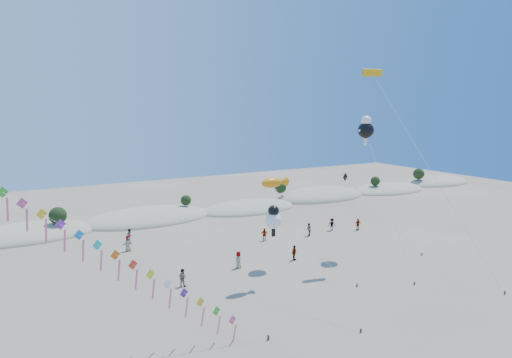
# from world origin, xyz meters

# --- Properties ---
(dune_ridge) EXTENTS (145.30, 11.49, 5.57)m
(dune_ridge) POSITION_xyz_m (1.06, 45.14, 0.11)
(dune_ridge) COLOR tan
(dune_ridge) RESTS_ON ground
(kite_train) EXTENTS (23.85, 9.60, 17.46)m
(kite_train) POSITION_xyz_m (-14.35, 13.21, 8.94)
(kite_train) COLOR #3F2D1E
(kite_train) RESTS_ON ground
(fish_kite) EXTENTS (2.64, 11.87, 9.77)m
(fish_kite) POSITION_xyz_m (4.27, 17.05, 9.27)
(fish_kite) COLOR #3F2D1E
(fish_kite) RESTS_ON ground
(cartoon_kite_low) EXTENTS (4.85, 8.91, 6.44)m
(cartoon_kite_low) POSITION_xyz_m (5.97, 19.96, 5.07)
(cartoon_kite_low) COLOR #3F2D1E
(cartoon_kite_low) RESTS_ON ground
(cartoon_kite_high) EXTENTS (4.06, 11.10, 15.23)m
(cartoon_kite_high) POSITION_xyz_m (17.82, 19.86, 13.80)
(cartoon_kite_high) COLOR #3F2D1E
(cartoon_kite_high) RESTS_ON ground
(parafoil_kite) EXTENTS (4.48, 14.22, 20.03)m
(parafoil_kite) POSITION_xyz_m (16.78, 17.86, 19.20)
(parafoil_kite) COLOR #3F2D1E
(parafoil_kite) RESTS_ON ground
(dark_kite) EXTENTS (6.72, 6.05, 8.92)m
(dark_kite) POSITION_xyz_m (17.57, 19.08, 6.10)
(dark_kite) COLOR #3F2D1E
(dark_kite) RESTS_ON ground
(beachgoers) EXTENTS (29.69, 16.25, 1.81)m
(beachgoers) POSITION_xyz_m (6.60, 26.93, 0.84)
(beachgoers) COLOR slate
(beachgoers) RESTS_ON ground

